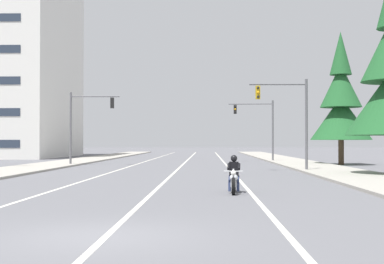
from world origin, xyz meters
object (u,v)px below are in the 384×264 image
(motorcycle_with_rider, at_px, (234,178))
(traffic_signal_near_left, at_px, (85,118))
(traffic_signal_mid_right, at_px, (260,121))
(conifer_tree_right_verge_far, at_px, (341,104))
(traffic_signal_near_right, at_px, (290,111))

(motorcycle_with_rider, height_order, traffic_signal_near_left, traffic_signal_near_left)
(traffic_signal_mid_right, bearing_deg, motorcycle_with_rider, -97.26)
(motorcycle_with_rider, distance_m, traffic_signal_mid_right, 34.75)
(traffic_signal_near_left, xyz_separation_m, conifer_tree_right_verge_far, (22.10, 1.92, 1.29))
(traffic_signal_near_right, xyz_separation_m, traffic_signal_mid_right, (-0.21, 18.64, 0.04))
(traffic_signal_near_right, xyz_separation_m, traffic_signal_near_left, (-15.98, 9.29, 0.02))
(traffic_signal_near_right, relative_size, traffic_signal_mid_right, 1.00)
(motorcycle_with_rider, relative_size, traffic_signal_near_left, 0.35)
(traffic_signal_near_left, relative_size, conifer_tree_right_verge_far, 0.53)
(motorcycle_with_rider, distance_m, conifer_tree_right_verge_far, 29.30)
(traffic_signal_mid_right, relative_size, conifer_tree_right_verge_far, 0.53)
(conifer_tree_right_verge_far, bearing_deg, traffic_signal_mid_right, 130.40)
(motorcycle_with_rider, xyz_separation_m, conifer_tree_right_verge_far, (10.69, 26.87, 4.76))
(motorcycle_with_rider, xyz_separation_m, traffic_signal_mid_right, (4.37, 34.30, 3.49))
(motorcycle_with_rider, bearing_deg, conifer_tree_right_verge_far, 68.30)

